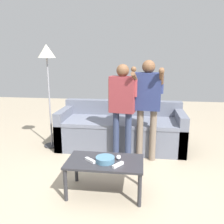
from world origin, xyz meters
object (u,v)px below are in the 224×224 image
at_px(game_remote_wand_far, 90,160).
at_px(player_right, 148,99).
at_px(game_remote_wand_spare, 103,159).
at_px(game_remote_nunchuk, 119,157).
at_px(player_center, 122,102).
at_px(snack_bowl, 105,159).
at_px(game_remote_wand_near, 118,165).
at_px(couch, 121,130).
at_px(floor_lamp, 47,61).
at_px(coffee_table, 105,165).

bearing_deg(game_remote_wand_far, player_right, 58.20).
xyz_separation_m(player_right, game_remote_wand_spare, (-0.51, -0.99, -0.54)).
xyz_separation_m(game_remote_nunchuk, player_center, (-0.03, 0.86, 0.50)).
bearing_deg(snack_bowl, game_remote_wand_near, -28.65).
bearing_deg(player_right, couch, 131.29).
relative_size(floor_lamp, game_remote_wand_spare, 12.13).
height_order(player_center, game_remote_wand_spare, player_center).
relative_size(couch, coffee_table, 2.44).
xyz_separation_m(snack_bowl, game_remote_nunchuk, (0.14, 0.10, -0.01)).
bearing_deg(couch, player_right, -48.71).
xyz_separation_m(floor_lamp, player_right, (1.68, -0.35, -0.54)).
bearing_deg(game_remote_wand_near, player_center, 92.65).
bearing_deg(game_remote_wand_far, floor_lamp, 126.33).
height_order(player_right, game_remote_wand_spare, player_right).
distance_m(snack_bowl, floor_lamp, 2.12).
distance_m(snack_bowl, game_remote_wand_spare, 0.06).
relative_size(snack_bowl, game_remote_wand_spare, 1.48).
relative_size(player_right, game_remote_wand_far, 10.67).
bearing_deg(player_right, snack_bowl, -114.74).
distance_m(couch, snack_bowl, 1.54).
distance_m(couch, game_remote_wand_spare, 1.50).
bearing_deg(player_right, game_remote_wand_far, -121.80).
distance_m(floor_lamp, player_center, 1.49).
distance_m(couch, coffee_table, 1.50).
height_order(coffee_table, game_remote_wand_far, game_remote_wand_far).
relative_size(game_remote_nunchuk, player_center, 0.06).
xyz_separation_m(coffee_table, player_right, (0.49, 1.00, 0.61)).
height_order(game_remote_wand_near, game_remote_wand_spare, same).
height_order(game_remote_nunchuk, player_right, player_right).
height_order(couch, game_remote_wand_spare, couch).
height_order(coffee_table, player_right, player_right).
bearing_deg(couch, game_remote_wand_spare, -92.77).
bearing_deg(floor_lamp, game_remote_nunchuk, -43.83).
bearing_deg(coffee_table, couch, 88.16).
bearing_deg(coffee_table, game_remote_wand_spare, 150.98).
relative_size(couch, floor_lamp, 1.21).
bearing_deg(game_remote_nunchuk, game_remote_wand_near, -85.85).
xyz_separation_m(coffee_table, game_remote_wand_spare, (-0.02, 0.01, 0.07)).
bearing_deg(game_remote_wand_near, game_remote_wand_far, 167.32).
bearing_deg(couch, game_remote_wand_near, -85.84).
bearing_deg(game_remote_wand_far, game_remote_wand_near, -12.68).
distance_m(couch, game_remote_wand_near, 1.63).
distance_m(coffee_table, player_right, 1.27).
distance_m(couch, player_right, 0.94).
bearing_deg(couch, game_remote_wand_far, -97.78).
bearing_deg(player_center, game_remote_wand_spare, -98.87).
xyz_separation_m(player_right, player_center, (-0.37, -0.08, -0.03)).
height_order(snack_bowl, game_remote_wand_far, snack_bowl).
xyz_separation_m(coffee_table, game_remote_wand_near, (0.17, -0.12, 0.07)).
height_order(couch, game_remote_wand_far, couch).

